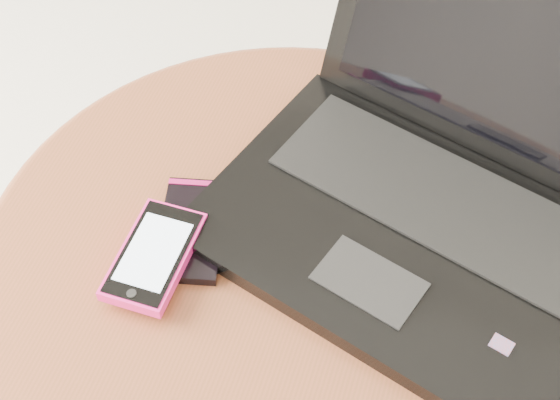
% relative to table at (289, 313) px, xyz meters
% --- Properties ---
extents(table, '(0.61, 0.61, 0.48)m').
position_rel_table_xyz_m(table, '(0.00, 0.00, 0.00)').
color(table, '#502E10').
rests_on(table, ground).
extents(laptop, '(0.45, 0.44, 0.24)m').
position_rel_table_xyz_m(laptop, '(0.11, 0.10, 0.15)').
color(laptop, black).
rests_on(laptop, table).
extents(phone_black, '(0.09, 0.13, 0.01)m').
position_rel_table_xyz_m(phone_black, '(-0.10, -0.00, 0.11)').
color(phone_black, black).
rests_on(phone_black, table).
extents(phone_pink, '(0.06, 0.11, 0.01)m').
position_rel_table_xyz_m(phone_pink, '(-0.12, -0.05, 0.12)').
color(phone_pink, '#F31F82').
rests_on(phone_pink, phone_black).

